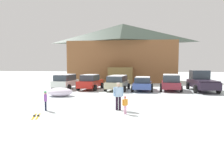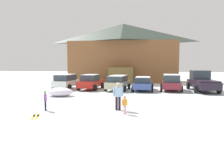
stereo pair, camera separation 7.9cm
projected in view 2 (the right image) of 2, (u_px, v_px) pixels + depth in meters
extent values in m
plane|color=silver|center=(95.00, 125.00, 9.91)|extent=(160.00, 160.00, 0.00)
cube|color=brown|center=(123.00, 62.00, 36.48)|extent=(17.15, 7.77, 6.45)
pyramid|color=#354338|center=(123.00, 33.00, 36.06)|extent=(17.77, 8.39, 3.06)
cube|color=brown|center=(121.00, 75.00, 32.21)|extent=(3.66, 1.92, 2.40)
cube|color=white|center=(66.00, 83.00, 24.95)|extent=(1.88, 4.11, 0.67)
cube|color=#2D3842|center=(66.00, 78.00, 24.81)|extent=(1.64, 3.13, 0.62)
cube|color=white|center=(66.00, 75.00, 24.78)|extent=(1.53, 2.97, 0.06)
cylinder|color=black|center=(63.00, 85.00, 26.38)|extent=(0.24, 0.65, 0.64)
cylinder|color=black|center=(78.00, 85.00, 26.02)|extent=(0.24, 0.65, 0.64)
cylinder|color=black|center=(53.00, 87.00, 23.93)|extent=(0.24, 0.65, 0.64)
cylinder|color=black|center=(70.00, 87.00, 23.57)|extent=(0.24, 0.65, 0.64)
cube|color=#AF1F17|center=(91.00, 83.00, 24.42)|extent=(2.05, 4.61, 0.69)
cube|color=#2D3842|center=(90.00, 78.00, 24.15)|extent=(1.69, 2.44, 0.62)
cube|color=white|center=(90.00, 75.00, 24.12)|extent=(1.58, 2.32, 0.06)
cylinder|color=black|center=(87.00, 85.00, 26.02)|extent=(0.26, 0.65, 0.64)
cylinder|color=black|center=(102.00, 86.00, 25.59)|extent=(0.26, 0.65, 0.64)
cylinder|color=black|center=(79.00, 88.00, 23.31)|extent=(0.26, 0.65, 0.64)
cylinder|color=black|center=(95.00, 88.00, 22.89)|extent=(0.26, 0.65, 0.64)
cube|color=#B7B08D|center=(118.00, 84.00, 23.72)|extent=(2.21, 4.68, 0.64)
cube|color=#2D3842|center=(118.00, 79.00, 23.58)|extent=(1.90, 3.57, 0.58)
cube|color=white|center=(118.00, 76.00, 23.55)|extent=(1.78, 3.39, 0.06)
cylinder|color=black|center=(112.00, 86.00, 25.34)|extent=(0.27, 0.66, 0.64)
cylinder|color=black|center=(129.00, 86.00, 24.88)|extent=(0.27, 0.66, 0.64)
cylinder|color=black|center=(106.00, 88.00, 22.61)|extent=(0.27, 0.66, 0.64)
cylinder|color=black|center=(125.00, 89.00, 22.15)|extent=(0.27, 0.66, 0.64)
cube|color=#374E96|center=(143.00, 85.00, 23.31)|extent=(1.94, 4.63, 0.55)
cube|color=#2D3842|center=(143.00, 80.00, 23.04)|extent=(1.66, 2.43, 0.56)
cube|color=white|center=(143.00, 77.00, 23.01)|extent=(1.55, 2.31, 0.06)
cylinder|color=black|center=(135.00, 86.00, 24.91)|extent=(0.24, 0.65, 0.64)
cylinder|color=black|center=(152.00, 86.00, 24.55)|extent=(0.24, 0.65, 0.64)
cylinder|color=black|center=(133.00, 89.00, 22.12)|extent=(0.24, 0.65, 0.64)
cylinder|color=black|center=(152.00, 89.00, 21.77)|extent=(0.24, 0.65, 0.64)
cube|color=maroon|center=(171.00, 85.00, 23.22)|extent=(2.11, 4.31, 0.66)
cube|color=#2D3842|center=(171.00, 78.00, 23.08)|extent=(1.82, 3.29, 0.70)
cube|color=white|center=(171.00, 75.00, 23.04)|extent=(1.70, 3.12, 0.06)
cylinder|color=black|center=(161.00, 86.00, 24.73)|extent=(0.26, 0.65, 0.64)
cylinder|color=black|center=(180.00, 87.00, 24.29)|extent=(0.26, 0.65, 0.64)
cylinder|color=black|center=(161.00, 89.00, 22.20)|extent=(0.26, 0.65, 0.64)
cylinder|color=black|center=(182.00, 89.00, 21.76)|extent=(0.26, 0.65, 0.64)
cube|color=black|center=(202.00, 84.00, 22.67)|extent=(2.07, 6.00, 0.70)
cube|color=#2D3842|center=(200.00, 75.00, 23.77)|extent=(1.83, 1.94, 1.05)
cube|color=#281E2F|center=(205.00, 81.00, 21.60)|extent=(2.01, 3.32, 0.12)
cylinder|color=black|center=(188.00, 86.00, 24.61)|extent=(0.28, 0.81, 0.80)
cylinder|color=black|center=(208.00, 86.00, 24.32)|extent=(0.28, 0.81, 0.80)
cylinder|color=black|center=(196.00, 89.00, 21.08)|extent=(0.28, 0.81, 0.80)
cylinder|color=black|center=(219.00, 89.00, 20.79)|extent=(0.28, 0.81, 0.80)
cylinder|color=black|center=(119.00, 103.00, 13.18)|extent=(0.15, 0.15, 0.82)
cylinder|color=black|center=(117.00, 103.00, 13.15)|extent=(0.15, 0.15, 0.82)
cube|color=#98BCE2|center=(118.00, 92.00, 13.11)|extent=(0.46, 0.36, 0.58)
cylinder|color=#98BCE2|center=(122.00, 92.00, 13.15)|extent=(0.11, 0.11, 0.55)
cylinder|color=#98BCE2|center=(114.00, 92.00, 13.06)|extent=(0.11, 0.11, 0.55)
sphere|color=tan|center=(118.00, 85.00, 13.07)|extent=(0.21, 0.21, 0.21)
cylinder|color=beige|center=(118.00, 83.00, 13.06)|extent=(0.20, 0.20, 0.10)
cylinder|color=#EDB3D0|center=(125.00, 110.00, 12.13)|extent=(0.09, 0.09, 0.49)
cylinder|color=#EDB3D0|center=(124.00, 110.00, 12.07)|extent=(0.09, 0.09, 0.49)
cube|color=orange|center=(125.00, 102.00, 12.07)|extent=(0.27, 0.26, 0.34)
cylinder|color=orange|center=(127.00, 102.00, 12.15)|extent=(0.07, 0.07, 0.33)
cylinder|color=orange|center=(122.00, 102.00, 11.98)|extent=(0.07, 0.07, 0.33)
sphere|color=tan|center=(125.00, 98.00, 12.05)|extent=(0.12, 0.12, 0.12)
cylinder|color=#B43B37|center=(125.00, 97.00, 12.04)|extent=(0.12, 0.12, 0.06)
cylinder|color=black|center=(46.00, 106.00, 12.98)|extent=(0.10, 0.10, 0.57)
cylinder|color=black|center=(45.00, 106.00, 13.10)|extent=(0.10, 0.10, 0.57)
cube|color=purple|center=(45.00, 98.00, 13.00)|extent=(0.28, 0.33, 0.40)
cylinder|color=purple|center=(45.00, 98.00, 12.83)|extent=(0.08, 0.08, 0.38)
cylinder|color=purple|center=(45.00, 97.00, 13.17)|extent=(0.08, 0.08, 0.38)
sphere|color=tan|center=(45.00, 93.00, 12.98)|extent=(0.15, 0.15, 0.15)
cylinder|color=green|center=(45.00, 92.00, 12.97)|extent=(0.14, 0.14, 0.07)
cube|color=gold|center=(38.00, 116.00, 11.58)|extent=(0.53, 1.31, 0.02)
cube|color=black|center=(38.00, 115.00, 11.62)|extent=(0.14, 0.22, 0.06)
cube|color=gold|center=(34.00, 116.00, 11.54)|extent=(0.53, 1.31, 0.02)
cube|color=black|center=(34.00, 115.00, 11.59)|extent=(0.14, 0.22, 0.06)
ellipsoid|color=white|center=(60.00, 92.00, 19.17)|extent=(2.29, 1.83, 0.74)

